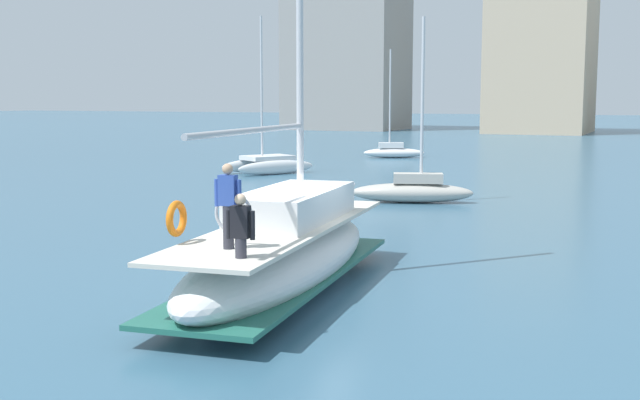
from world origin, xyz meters
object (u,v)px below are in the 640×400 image
at_px(main_sailboat, 284,251).
at_px(moored_sloop_near, 413,189).
at_px(moored_catamaran, 394,151).
at_px(moored_sloop_far, 268,162).

bearing_deg(main_sailboat, moored_sloop_near, 97.17).
relative_size(main_sailboat, moored_catamaran, 1.61).
bearing_deg(moored_catamaran, moored_sloop_far, -100.91).
relative_size(main_sailboat, moored_sloop_far, 1.41).
xyz_separation_m(main_sailboat, moored_catamaran, (-10.67, 38.74, -0.39)).
xyz_separation_m(moored_sloop_near, moored_catamaran, (-8.71, 23.14, -0.03)).
distance_m(moored_sloop_far, moored_catamaran, 14.34).
bearing_deg(moored_sloop_near, moored_catamaran, 110.62).
bearing_deg(main_sailboat, moored_sloop_far, 118.49).
relative_size(moored_sloop_near, moored_sloop_far, 0.85).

